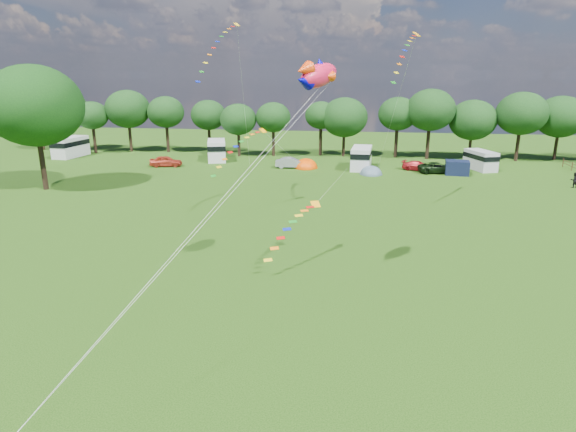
# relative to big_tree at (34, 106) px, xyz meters

# --- Properties ---
(ground_plane) EXTENTS (180.00, 180.00, 0.00)m
(ground_plane) POSITION_rel_big_tree_xyz_m (30.00, -28.00, -9.02)
(ground_plane) COLOR black
(ground_plane) RESTS_ON ground
(tree_line) EXTENTS (102.98, 10.98, 10.27)m
(tree_line) POSITION_rel_big_tree_xyz_m (35.30, 26.99, -2.67)
(tree_line) COLOR black
(tree_line) RESTS_ON ground
(big_tree) EXTENTS (10.00, 10.00, 13.28)m
(big_tree) POSITION_rel_big_tree_xyz_m (0.00, 0.00, 0.00)
(big_tree) COLOR black
(big_tree) RESTS_ON ground
(car_a) EXTENTS (4.68, 2.49, 1.48)m
(car_a) POSITION_rel_big_tree_xyz_m (7.81, 15.13, -8.28)
(car_a) COLOR #BD3722
(car_a) RESTS_ON ground
(car_b) EXTENTS (4.15, 1.85, 1.42)m
(car_b) POSITION_rel_big_tree_xyz_m (25.06, 16.59, -8.31)
(car_b) COLOR gray
(car_b) RESTS_ON ground
(car_c) EXTENTS (4.39, 3.08, 1.21)m
(car_c) POSITION_rel_big_tree_xyz_m (41.93, 17.19, -8.41)
(car_c) COLOR #A8191D
(car_c) RESTS_ON ground
(car_d) EXTENTS (5.32, 3.02, 1.37)m
(car_d) POSITION_rel_big_tree_xyz_m (44.23, 15.84, -8.33)
(car_d) COLOR black
(car_d) RESTS_ON ground
(campervan_a) EXTENTS (3.08, 6.30, 3.00)m
(campervan_a) POSITION_rel_big_tree_xyz_m (-9.91, 20.92, -7.41)
(campervan_a) COLOR silver
(campervan_a) RESTS_ON ground
(campervan_b) EXTENTS (4.15, 6.48, 2.94)m
(campervan_b) POSITION_rel_big_tree_xyz_m (13.26, 21.23, -7.44)
(campervan_b) COLOR silver
(campervan_b) RESTS_ON ground
(campervan_c) EXTENTS (2.91, 6.05, 2.89)m
(campervan_c) POSITION_rel_big_tree_xyz_m (34.45, 17.48, -7.47)
(campervan_c) COLOR silver
(campervan_c) RESTS_ON ground
(campervan_d) EXTENTS (3.78, 5.60, 2.53)m
(campervan_d) POSITION_rel_big_tree_xyz_m (50.16, 19.16, -7.66)
(campervan_d) COLOR #B2B1B4
(campervan_d) RESTS_ON ground
(tent_orange) EXTENTS (3.22, 3.53, 2.52)m
(tent_orange) POSITION_rel_big_tree_xyz_m (27.04, 16.96, -9.00)
(tent_orange) COLOR #F34701
(tent_orange) RESTS_ON ground
(tent_greyblue) EXTENTS (2.90, 3.17, 2.15)m
(tent_greyblue) POSITION_rel_big_tree_xyz_m (35.72, 13.67, -9.00)
(tent_greyblue) COLOR #4A606E
(tent_greyblue) RESTS_ON ground
(awning_navy) EXTENTS (3.08, 2.62, 1.77)m
(awning_navy) POSITION_rel_big_tree_xyz_m (46.46, 15.10, -8.13)
(awning_navy) COLOR black
(awning_navy) RESTS_ON ground
(fish_kite) EXTENTS (2.56, 3.34, 1.82)m
(fish_kite) POSITION_rel_big_tree_xyz_m (31.69, -21.36, 3.10)
(fish_kite) COLOR #F31945
(fish_kite) RESTS_ON ground
(streamer_kite_a) EXTENTS (3.25, 5.54, 5.73)m
(streamer_kite_a) POSITION_rel_big_tree_xyz_m (20.23, 1.00, 6.18)
(streamer_kite_a) COLOR yellow
(streamer_kite_a) RESTS_ON ground
(streamer_kite_b) EXTENTS (4.24, 4.75, 3.82)m
(streamer_kite_b) POSITION_rel_big_tree_xyz_m (23.72, -5.25, -2.87)
(streamer_kite_b) COLOR #FF9905
(streamer_kite_b) RESTS_ON ground
(streamer_kite_c) EXTENTS (3.19, 4.89, 2.80)m
(streamer_kite_c) POSITION_rel_big_tree_xyz_m (30.25, -17.56, -6.09)
(streamer_kite_c) COLOR #FFA20F
(streamer_kite_c) RESTS_ON ground
(walker_a) EXTENTS (0.96, 0.73, 1.75)m
(walker_a) POSITION_rel_big_tree_xyz_m (58.00, 9.31, -8.14)
(walker_a) COLOR black
(walker_a) RESTS_ON ground
(streamer_kite_d) EXTENTS (2.71, 5.22, 4.33)m
(streamer_kite_d) POSITION_rel_big_tree_xyz_m (37.81, -3.22, 5.26)
(streamer_kite_d) COLOR orange
(streamer_kite_d) RESTS_ON ground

